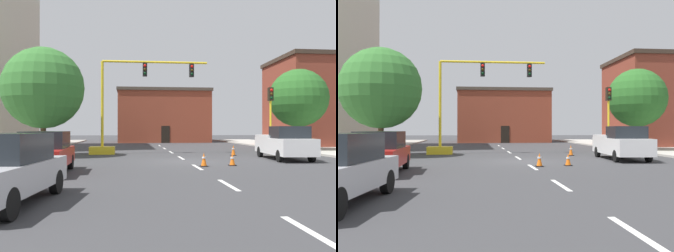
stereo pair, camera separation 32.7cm
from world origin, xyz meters
TOP-DOWN VIEW (x-y plane):
  - ground_plane at (0.00, 0.00)m, footprint 160.00×160.00m
  - sidewalk_left at (-12.75, 8.00)m, footprint 6.00×56.00m
  - sidewalk_right at (12.75, 8.00)m, footprint 6.00×56.00m
  - lane_stripe_seg_0 at (0.00, -14.00)m, footprint 0.16×2.40m
  - lane_stripe_seg_1 at (0.00, -8.50)m, footprint 0.16×2.40m
  - lane_stripe_seg_2 at (0.00, -3.00)m, footprint 0.16×2.40m
  - lane_stripe_seg_3 at (0.00, 2.50)m, footprint 0.16×2.40m
  - lane_stripe_seg_4 at (0.00, 8.00)m, footprint 0.16×2.40m
  - lane_stripe_seg_5 at (0.00, 13.50)m, footprint 0.16×2.40m
  - lane_stripe_seg_6 at (0.00, 19.00)m, footprint 0.16×2.40m
  - building_brick_center at (1.36, 31.05)m, footprint 12.53×10.04m
  - building_row_right at (17.57, 15.83)m, footprint 11.57×8.81m
  - traffic_signal_gantry at (-4.13, 6.43)m, footprint 8.61×1.20m
  - traffic_light_pole_right at (6.81, 4.82)m, footprint 0.32×0.47m
  - tree_left_near at (-8.91, 4.52)m, footprint 5.38×5.38m
  - tree_right_mid at (10.48, 8.12)m, footprint 4.72×4.72m
  - pickup_truck_white at (6.01, 0.76)m, footprint 2.36×5.52m
  - sedan_red_near_left at (-6.70, -4.69)m, footprint 1.98×4.55m
  - sedan_silver_mid_left at (-6.29, -10.94)m, footprint 2.32×4.67m
  - traffic_cone_roadside_a at (1.88, -2.47)m, footprint 0.36×0.36m
  - traffic_cone_roadside_b at (3.86, 4.11)m, footprint 0.36×0.36m
  - traffic_cone_roadside_c at (0.38, -2.74)m, footprint 0.36×0.36m

SIDE VIEW (x-z plane):
  - ground_plane at x=0.00m, z-range 0.00..0.00m
  - lane_stripe_seg_0 at x=0.00m, z-range 0.00..0.01m
  - lane_stripe_seg_1 at x=0.00m, z-range 0.00..0.01m
  - lane_stripe_seg_2 at x=0.00m, z-range 0.00..0.01m
  - lane_stripe_seg_3 at x=0.00m, z-range 0.00..0.01m
  - lane_stripe_seg_4 at x=0.00m, z-range 0.00..0.01m
  - lane_stripe_seg_5 at x=0.00m, z-range 0.00..0.01m
  - lane_stripe_seg_6 at x=0.00m, z-range 0.00..0.01m
  - sidewalk_left at x=-12.75m, z-range 0.00..0.14m
  - sidewalk_right at x=12.75m, z-range 0.00..0.14m
  - traffic_cone_roadside_a at x=1.88m, z-range -0.01..0.60m
  - traffic_cone_roadside_c at x=0.38m, z-range -0.01..0.68m
  - traffic_cone_roadside_b at x=3.86m, z-range -0.01..0.73m
  - sedan_red_near_left at x=-6.70m, z-range 0.02..1.76m
  - sedan_silver_mid_left at x=-6.29m, z-range 0.02..1.76m
  - pickup_truck_white at x=6.01m, z-range -0.02..1.97m
  - traffic_signal_gantry at x=-4.13m, z-range -1.20..5.63m
  - traffic_light_pole_right at x=6.81m, z-range 1.13..5.93m
  - building_brick_center at x=1.36m, z-range 0.01..7.21m
  - tree_right_mid at x=10.48m, z-range 0.99..7.71m
  - tree_left_near at x=-8.91m, z-range 0.92..8.15m
  - building_row_right at x=17.57m, z-range 0.01..9.16m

